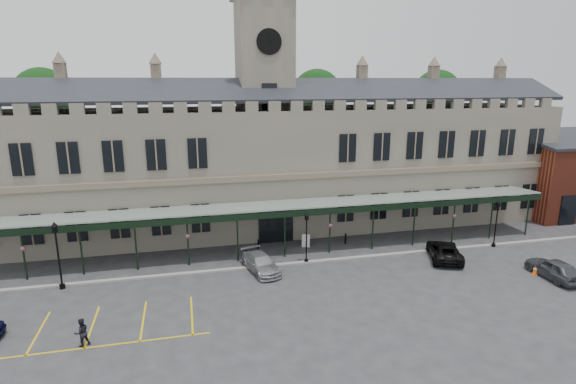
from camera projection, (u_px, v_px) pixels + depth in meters
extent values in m
plane|color=#2F3032|center=(307.00, 295.00, 31.58)|extent=(140.00, 140.00, 0.00)
cube|color=#656054|center=(265.00, 169.00, 45.24)|extent=(60.00, 10.00, 12.00)
cube|color=brown|center=(276.00, 177.00, 40.30)|extent=(60.00, 0.35, 0.50)
cube|color=black|center=(269.00, 90.00, 40.99)|extent=(60.00, 4.77, 2.20)
cube|color=black|center=(260.00, 89.00, 45.71)|extent=(60.00, 4.77, 2.20)
cube|color=black|center=(276.00, 223.00, 41.42)|extent=(3.20, 0.18, 3.80)
cube|color=#656054|center=(265.00, 119.00, 44.03)|extent=(5.00, 5.00, 22.00)
cylinder|color=silver|center=(269.00, 42.00, 39.92)|extent=(2.20, 0.12, 2.20)
cylinder|color=black|center=(269.00, 42.00, 39.85)|extent=(2.30, 0.04, 2.30)
cube|color=black|center=(270.00, 99.00, 41.13)|extent=(1.40, 0.12, 2.80)
cube|color=#8C9E93|center=(280.00, 205.00, 39.09)|extent=(50.00, 4.00, 0.40)
cube|color=black|center=(285.00, 214.00, 37.26)|extent=(50.00, 0.18, 0.50)
cube|color=maroon|center=(568.00, 178.00, 50.41)|extent=(12.00, 8.00, 8.00)
cube|color=black|center=(574.00, 138.00, 49.32)|extent=(12.40, 8.36, 1.47)
cube|color=gray|center=(289.00, 264.00, 36.76)|extent=(60.00, 0.40, 0.12)
cylinder|color=#332314|center=(52.00, 162.00, 48.88)|extent=(0.70, 0.70, 12.00)
sphere|color=black|center=(43.00, 96.00, 47.18)|extent=(6.00, 6.00, 6.00)
cylinder|color=#332314|center=(316.00, 152.00, 55.51)|extent=(0.70, 0.70, 12.00)
sphere|color=black|center=(317.00, 94.00, 53.82)|extent=(6.00, 6.00, 6.00)
cylinder|color=#332314|center=(432.00, 148.00, 59.05)|extent=(0.70, 0.70, 12.00)
sphere|color=black|center=(437.00, 94.00, 57.35)|extent=(6.00, 6.00, 6.00)
cylinder|color=black|center=(62.00, 286.00, 32.48)|extent=(0.39, 0.39, 0.33)
cylinder|color=black|center=(59.00, 260.00, 31.99)|extent=(0.13, 0.13, 4.36)
cube|color=black|center=(55.00, 229.00, 31.43)|extent=(0.31, 0.31, 0.44)
cone|color=black|center=(54.00, 224.00, 31.33)|extent=(0.48, 0.48, 0.33)
cylinder|color=black|center=(306.00, 261.00, 37.10)|extent=(0.34, 0.34, 0.28)
cylinder|color=black|center=(306.00, 241.00, 36.68)|extent=(0.11, 0.11, 3.75)
cube|color=black|center=(307.00, 218.00, 36.19)|extent=(0.26, 0.26, 0.38)
cone|color=black|center=(307.00, 214.00, 36.11)|extent=(0.41, 0.41, 0.28)
cylinder|color=black|center=(493.00, 245.00, 40.68)|extent=(0.34, 0.34, 0.29)
cylinder|color=black|center=(496.00, 227.00, 40.25)|extent=(0.11, 0.11, 3.82)
cube|color=black|center=(498.00, 205.00, 39.76)|extent=(0.27, 0.27, 0.38)
cone|color=black|center=(499.00, 201.00, 39.68)|extent=(0.42, 0.42, 0.29)
cube|color=#FD5607|center=(535.00, 274.00, 34.88)|extent=(0.38, 0.38, 0.04)
cone|color=#FD5607|center=(535.00, 270.00, 34.80)|extent=(0.44, 0.44, 0.70)
cylinder|color=silver|center=(535.00, 269.00, 34.78)|extent=(0.29, 0.29, 0.10)
cylinder|color=black|center=(306.00, 245.00, 40.50)|extent=(0.06, 0.06, 0.51)
cube|color=silver|center=(306.00, 241.00, 40.41)|extent=(0.69, 0.28, 1.23)
cylinder|color=black|center=(258.00, 244.00, 40.11)|extent=(0.15, 0.15, 0.86)
cylinder|color=black|center=(345.00, 239.00, 41.30)|extent=(0.17, 0.17, 0.97)
imported|color=#929499|center=(261.00, 263.00, 35.32)|extent=(2.97, 5.02, 1.36)
imported|color=black|center=(444.00, 251.00, 37.78)|extent=(4.08, 5.68, 1.44)
imported|color=#3E4046|center=(554.00, 269.00, 34.06)|extent=(1.92, 4.58, 1.55)
imported|color=black|center=(82.00, 332.00, 25.33)|extent=(1.01, 0.93, 1.67)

